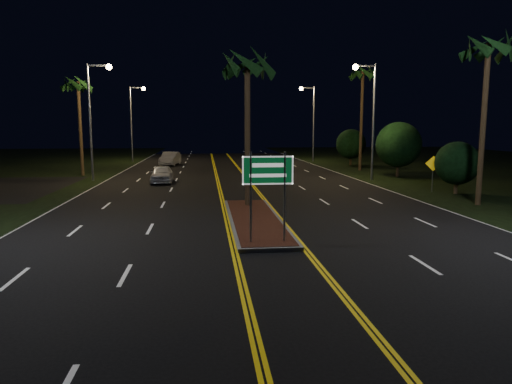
{
  "coord_description": "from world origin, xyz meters",
  "views": [
    {
      "loc": [
        -2.16,
        -12.9,
        4.2
      ],
      "look_at": [
        -0.38,
        3.08,
        1.9
      ],
      "focal_mm": 32.0,
      "sensor_mm": 36.0,
      "label": 1
    }
  ],
  "objects": [
    {
      "name": "highway_sign",
      "position": [
        0.0,
        2.8,
        2.4
      ],
      "size": [
        1.8,
        0.08,
        3.2
      ],
      "color": "gray",
      "rests_on": "ground"
    },
    {
      "name": "car_near",
      "position": [
        -5.46,
        22.09,
        0.78
      ],
      "size": [
        2.1,
        4.73,
        1.57
      ],
      "primitive_type": "imported",
      "rotation": [
        0.0,
        0.0,
        0.02
      ],
      "color": "silver",
      "rests_on": "ground"
    },
    {
      "name": "warning_sign",
      "position": [
        12.46,
        15.02,
        1.52
      ],
      "size": [
        0.93,
        0.39,
        2.35
      ],
      "rotation": [
        0.0,
        0.0,
        -0.37
      ],
      "color": "gray",
      "rests_on": "ground"
    },
    {
      "name": "palm_median",
      "position": [
        0.0,
        10.5,
        7.28
      ],
      "size": [
        2.4,
        2.4,
        8.3
      ],
      "color": "#382819",
      "rests_on": "ground"
    },
    {
      "name": "ground",
      "position": [
        0.0,
        0.0,
        0.0
      ],
      "size": [
        120.0,
        120.0,
        0.0
      ],
      "primitive_type": "plane",
      "color": "black",
      "rests_on": "ground"
    },
    {
      "name": "streetlight_left_far",
      "position": [
        -10.61,
        44.0,
        5.66
      ],
      "size": [
        1.91,
        0.44,
        9.0
      ],
      "color": "gray",
      "rests_on": "ground"
    },
    {
      "name": "palm_right_near",
      "position": [
        12.5,
        10.0,
        8.21
      ],
      "size": [
        2.4,
        2.4,
        9.3
      ],
      "color": "#382819",
      "rests_on": "ground"
    },
    {
      "name": "car_far",
      "position": [
        -6.01,
        38.13,
        0.86
      ],
      "size": [
        2.97,
        5.42,
        1.72
      ],
      "primitive_type": "imported",
      "rotation": [
        0.0,
        0.0,
        -0.15
      ],
      "color": "silver",
      "rests_on": "ground"
    },
    {
      "name": "streetlight_left_mid",
      "position": [
        -10.61,
        24.0,
        5.66
      ],
      "size": [
        1.91,
        0.44,
        9.0
      ],
      "color": "gray",
      "rests_on": "ground"
    },
    {
      "name": "palm_right_far",
      "position": [
        12.8,
        30.0,
        9.14
      ],
      "size": [
        2.4,
        2.4,
        10.3
      ],
      "color": "#382819",
      "rests_on": "ground"
    },
    {
      "name": "shrub_mid",
      "position": [
        14.0,
        24.0,
        2.73
      ],
      "size": [
        3.78,
        3.78,
        4.62
      ],
      "color": "#382819",
      "rests_on": "ground"
    },
    {
      "name": "shrub_far",
      "position": [
        13.8,
        36.0,
        2.34
      ],
      "size": [
        3.24,
        3.24,
        3.96
      ],
      "color": "#382819",
      "rests_on": "ground"
    },
    {
      "name": "median_island",
      "position": [
        0.0,
        7.0,
        0.08
      ],
      "size": [
        2.25,
        10.25,
        0.17
      ],
      "color": "gray",
      "rests_on": "ground"
    },
    {
      "name": "streetlight_right_far",
      "position": [
        10.61,
        42.0,
        5.66
      ],
      "size": [
        1.91,
        0.44,
        9.0
      ],
      "color": "gray",
      "rests_on": "ground"
    },
    {
      "name": "shrub_near",
      "position": [
        13.5,
        14.0,
        1.95
      ],
      "size": [
        2.7,
        2.7,
        3.3
      ],
      "color": "#382819",
      "rests_on": "ground"
    },
    {
      "name": "palm_left_far",
      "position": [
        -12.8,
        28.0,
        7.75
      ],
      "size": [
        2.4,
        2.4,
        8.8
      ],
      "color": "#382819",
      "rests_on": "ground"
    },
    {
      "name": "streetlight_right_mid",
      "position": [
        10.61,
        22.0,
        5.66
      ],
      "size": [
        1.91,
        0.44,
        9.0
      ],
      "color": "gray",
      "rests_on": "ground"
    }
  ]
}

